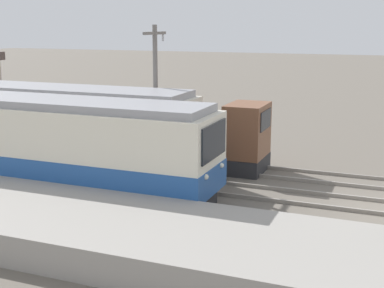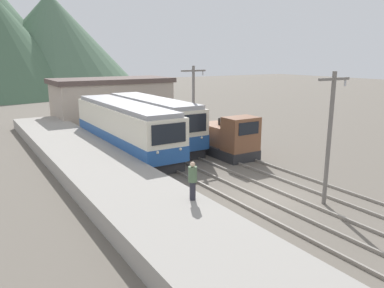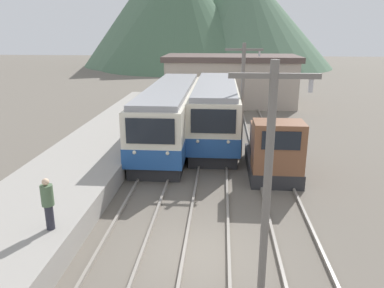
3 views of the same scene
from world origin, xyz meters
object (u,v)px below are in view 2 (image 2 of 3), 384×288
catenary_mast_near (330,133)px  catenary_mast_mid (194,106)px  commuter_train_left (124,129)px  person_on_platform (193,179)px  commuter_train_center (152,123)px  shunting_locomotive (228,139)px

catenary_mast_near → catenary_mast_mid: (0.00, 11.93, 0.00)m
commuter_train_left → person_on_platform: commuter_train_left is taller
catenary_mast_near → person_on_platform: catenary_mast_near is taller
catenary_mast_mid → person_on_platform: 12.10m
person_on_platform → commuter_train_center: bearing=70.7°
commuter_train_left → catenary_mast_near: (4.31, -14.72, 1.77)m
person_on_platform → catenary_mast_near: bearing=-15.6°
commuter_train_left → commuter_train_center: commuter_train_center is taller
commuter_train_left → catenary_mast_near: bearing=-73.7°
commuter_train_center → catenary_mast_near: catenary_mast_near is taller
person_on_platform → shunting_locomotive: bearing=45.0°
catenary_mast_mid → person_on_platform: size_ratio=3.72×
catenary_mast_near → person_on_platform: size_ratio=3.72×
shunting_locomotive → catenary_mast_near: (-1.49, -9.69, 2.27)m
commuter_train_center → person_on_platform: (-4.90, -14.00, 0.14)m
shunting_locomotive → commuter_train_left: bearing=139.1°
commuter_train_left → catenary_mast_mid: bearing=-32.9°
commuter_train_left → commuter_train_center: 2.99m
commuter_train_center → catenary_mast_near: 15.95m
commuter_train_center → shunting_locomotive: commuter_train_center is taller
commuter_train_center → person_on_platform: commuter_train_center is taller
shunting_locomotive → catenary_mast_near: catenary_mast_near is taller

